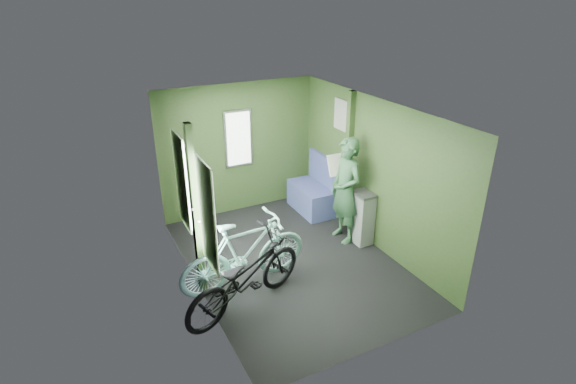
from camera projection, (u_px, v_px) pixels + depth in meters
name	position (u px, v px, depth m)	size (l,w,h in m)	color
room	(288.00, 172.00, 6.10)	(4.00, 4.02, 2.31)	black
bicycle_black	(247.00, 307.00, 5.72)	(0.64, 1.82, 0.96)	black
bicycle_mint	(247.00, 287.00, 6.12)	(0.51, 1.82, 1.09)	#90D6CF
passenger	(346.00, 191.00, 6.95)	(0.41, 0.68, 1.70)	#335F3D
waste_box	(362.00, 218.00, 7.04)	(0.25, 0.35, 0.86)	gray
bench_seat	(313.00, 195.00, 8.12)	(0.55, 0.97, 1.02)	navy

